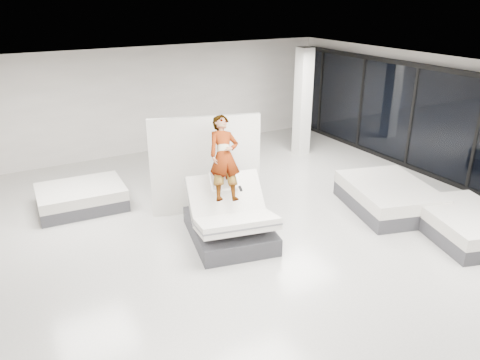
{
  "coord_description": "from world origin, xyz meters",
  "views": [
    {
      "loc": [
        -4.44,
        -6.67,
        4.7
      ],
      "look_at": [
        0.03,
        1.29,
        1.0
      ],
      "focal_mm": 35.0,
      "sensor_mm": 36.0,
      "label": 1
    }
  ],
  "objects": [
    {
      "name": "flat_bed_left_far",
      "position": [
        -2.81,
        3.74,
        0.26
      ],
      "size": [
        1.98,
        1.53,
        0.52
      ],
      "color": "#343439",
      "rests_on": "floor"
    },
    {
      "name": "room",
      "position": [
        0.0,
        0.0,
        1.6
      ],
      "size": [
        14.0,
        14.04,
        3.2
      ],
      "color": "beige",
      "rests_on": "ground"
    },
    {
      "name": "column",
      "position": [
        4.0,
        4.5,
        1.6
      ],
      "size": [
        0.4,
        0.4,
        3.2
      ],
      "primitive_type": "cube",
      "color": "white",
      "rests_on": "floor"
    },
    {
      "name": "storefront_glazing",
      "position": [
        5.9,
        0.0,
        1.45
      ],
      "size": [
        0.12,
        13.4,
        2.92
      ],
      "color": "#1E2432",
      "rests_on": "floor"
    },
    {
      "name": "flat_bed_right_far",
      "position": [
        3.34,
        0.22,
        0.31
      ],
      "size": [
        2.23,
        2.61,
        0.62
      ],
      "color": "#343439",
      "rests_on": "floor"
    },
    {
      "name": "hero_bed",
      "position": [
        -0.5,
        0.76,
        0.4
      ],
      "size": [
        1.89,
        2.28,
        1.33
      ],
      "color": "#343439",
      "rests_on": "floor"
    },
    {
      "name": "remote",
      "position": [
        -0.29,
        0.7,
        1.09
      ],
      "size": [
        0.08,
        0.15,
        0.08
      ],
      "primitive_type": "cube",
      "rotation": [
        0.35,
        0.0,
        -0.21
      ],
      "color": "black",
      "rests_on": "person"
    },
    {
      "name": "person",
      "position": [
        -0.43,
        1.09,
        1.31
      ],
      "size": [
        0.98,
        1.8,
        1.32
      ],
      "primitive_type": "imported",
      "rotation": [
        0.99,
        0.0,
        -0.21
      ],
      "color": "slate",
      "rests_on": "hero_bed"
    },
    {
      "name": "flat_bed_right_near",
      "position": [
        3.74,
        -1.54,
        0.28
      ],
      "size": [
        2.05,
        2.39,
        0.56
      ],
      "color": "#343439",
      "rests_on": "floor"
    },
    {
      "name": "divider_panel",
      "position": [
        -0.34,
        2.17,
        1.11
      ],
      "size": [
        2.38,
        0.81,
        2.23
      ],
      "primitive_type": "cube",
      "rotation": [
        0.0,
        0.0,
        -0.29
      ],
      "color": "silver",
      "rests_on": "floor"
    }
  ]
}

